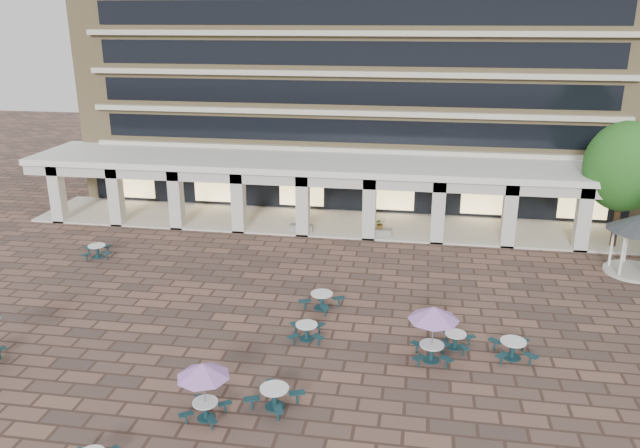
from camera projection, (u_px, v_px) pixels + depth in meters
The scene contains 14 objects.
ground at pixel (297, 327), 28.16m from camera, with size 120.00×120.00×0.00m, color brown.
apartment_building at pixel (360, 27), 48.01m from camera, with size 40.00×15.50×25.20m.
retail_arcade at pixel (341, 182), 41.06m from camera, with size 42.00×6.60×4.40m.
picnic_table_5 at pixel (275, 395), 22.26m from camera, with size 2.16×2.16×0.79m.
picnic_table_6 at pixel (203, 372), 21.19m from camera, with size 1.87×1.87×2.16m.
picnic_table_7 at pixel (455, 339), 26.29m from camera, with size 1.79×1.79×0.68m.
picnic_table_8 at pixel (97, 250), 36.21m from camera, with size 2.03×2.03×0.74m.
picnic_table_9 at pixel (307, 330), 26.98m from camera, with size 1.75×1.75×0.72m.
picnic_table_10 at pixel (513, 348), 25.48m from camera, with size 1.93×1.93×0.79m.
picnic_table_11 at pixel (434, 315), 24.78m from camera, with size 2.08×2.08×2.41m.
picnic_table_12 at pixel (322, 299), 29.82m from camera, with size 2.21×2.21×0.80m.
tree_east_c at pixel (625, 167), 36.29m from camera, with size 4.62×4.62×7.70m.
planter_left at pixel (301, 225), 40.43m from camera, with size 1.50×0.71×1.25m.
planter_right at pixel (380, 229), 39.65m from camera, with size 1.50×0.76×1.22m.
Camera 1 is at (5.13, -24.73, 13.34)m, focal length 35.00 mm.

